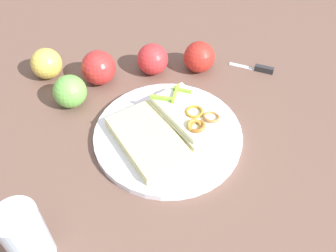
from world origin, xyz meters
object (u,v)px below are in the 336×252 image
(apple_0, at_px, (70,91))
(apple_3, at_px, (153,59))
(bread_slice_side, at_px, (148,139))
(apple_4, at_px, (199,57))
(apple_1, at_px, (99,68))
(sandwich, at_px, (188,116))
(knife, at_px, (258,68))
(drinking_glass, at_px, (26,236))
(plate, at_px, (168,135))
(apple_2, at_px, (47,64))

(apple_0, bearing_deg, apple_3, -86.56)
(bread_slice_side, height_order, apple_4, apple_4)
(bread_slice_side, bearing_deg, apple_1, 178.87)
(sandwich, distance_m, knife, 0.27)
(apple_3, distance_m, knife, 0.26)
(apple_1, height_order, apple_3, apple_1)
(apple_3, xyz_separation_m, knife, (-0.12, -0.23, -0.03))
(bread_slice_side, height_order, drinking_glass, drinking_glass)
(apple_0, distance_m, apple_1, 0.09)
(apple_0, distance_m, apple_4, 0.32)
(sandwich, xyz_separation_m, apple_0, (0.19, 0.19, 0.00))
(apple_1, height_order, knife, apple_1)
(plate, relative_size, apple_0, 4.13)
(apple_1, height_order, drinking_glass, drinking_glass)
(plate, distance_m, apple_1, 0.24)
(sandwich, distance_m, bread_slice_side, 0.10)
(drinking_glass, bearing_deg, apple_2, -19.81)
(bread_slice_side, relative_size, knife, 1.95)
(apple_2, bearing_deg, knife, -116.89)
(sandwich, bearing_deg, bread_slice_side, -90.87)
(apple_1, distance_m, apple_3, 0.13)
(bread_slice_side, bearing_deg, sandwich, 93.08)
(plate, bearing_deg, sandwich, -85.39)
(plate, xyz_separation_m, apple_2, (0.31, 0.15, 0.03))
(sandwich, bearing_deg, drinking_glass, -78.13)
(apple_0, relative_size, drinking_glass, 0.60)
(sandwich, xyz_separation_m, drinking_glass, (-0.12, 0.36, 0.03))
(apple_1, xyz_separation_m, apple_4, (-0.08, -0.23, -0.00))
(drinking_glass, bearing_deg, apple_4, -60.64)
(apple_1, bearing_deg, plate, -167.09)
(apple_0, bearing_deg, knife, -104.01)
(plate, height_order, apple_3, apple_3)
(apple_1, bearing_deg, apple_2, 51.70)
(apple_1, distance_m, knife, 0.39)
(plate, xyz_separation_m, bread_slice_side, (-0.01, 0.05, 0.02))
(apple_3, bearing_deg, apple_0, 93.44)
(plate, bearing_deg, apple_3, -19.42)
(drinking_glass, bearing_deg, plate, -69.77)
(apple_0, height_order, apple_1, apple_1)
(sandwich, distance_m, apple_4, 0.20)
(apple_3, bearing_deg, apple_1, 76.93)
(sandwich, height_order, apple_0, apple_0)
(apple_3, relative_size, knife, 0.83)
(drinking_glass, bearing_deg, knife, -72.13)
(sandwich, height_order, apple_4, apple_4)
(apple_1, distance_m, drinking_glass, 0.43)
(knife, bearing_deg, sandwich, 67.13)
(apple_0, bearing_deg, apple_4, -96.28)
(sandwich, height_order, bread_slice_side, sandwich)
(apple_0, bearing_deg, drinking_glass, 150.97)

